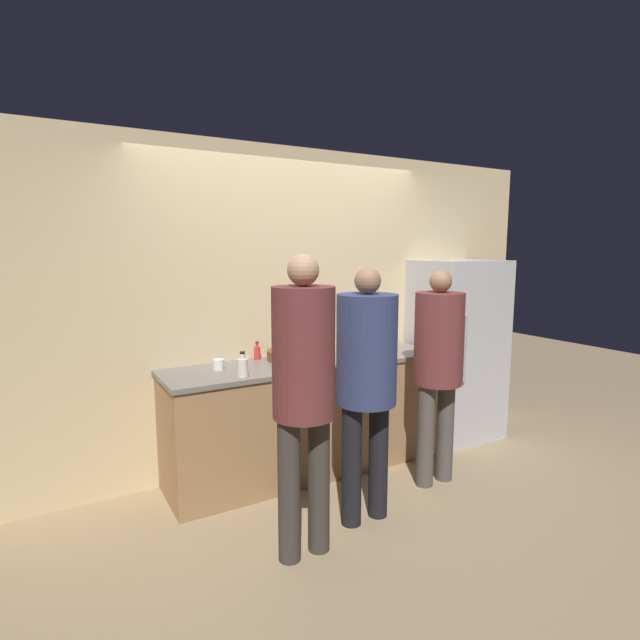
{
  "coord_description": "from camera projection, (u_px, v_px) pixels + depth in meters",
  "views": [
    {
      "loc": [
        -1.84,
        -3.04,
        1.8
      ],
      "look_at": [
        0.0,
        0.14,
        1.26
      ],
      "focal_mm": 28.0,
      "sensor_mm": 36.0,
      "label": 1
    }
  ],
  "objects": [
    {
      "name": "refrigerator",
      "position": [
        456.0,
        349.0,
        4.73
      ],
      "size": [
        0.77,
        0.66,
        1.68
      ],
      "color": "#B7B7BC",
      "rests_on": "ground_plane"
    },
    {
      "name": "cup_white",
      "position": [
        218.0,
        365.0,
        3.64
      ],
      "size": [
        0.08,
        0.08,
        0.08
      ],
      "color": "white",
      "rests_on": "counter"
    },
    {
      "name": "counter",
      "position": [
        307.0,
        415.0,
        4.02
      ],
      "size": [
        2.27,
        0.65,
        0.91
      ],
      "color": "#9E754C",
      "rests_on": "ground_plane"
    },
    {
      "name": "cup_yellow",
      "position": [
        335.0,
        347.0,
        4.23
      ],
      "size": [
        0.07,
        0.07,
        0.09
      ],
      "color": "gold",
      "rests_on": "counter"
    },
    {
      "name": "person_right",
      "position": [
        438.0,
        358.0,
        3.72
      ],
      "size": [
        0.36,
        0.36,
        1.64
      ],
      "color": "#4C4742",
      "rests_on": "ground_plane"
    },
    {
      "name": "utensil_crock",
      "position": [
        346.0,
        341.0,
        4.39
      ],
      "size": [
        0.12,
        0.12,
        0.26
      ],
      "color": "silver",
      "rests_on": "counter"
    },
    {
      "name": "bottle_clear",
      "position": [
        243.0,
        367.0,
        3.45
      ],
      "size": [
        0.08,
        0.08,
        0.18
      ],
      "color": "silver",
      "rests_on": "counter"
    },
    {
      "name": "bottle_red",
      "position": [
        257.0,
        352.0,
        3.98
      ],
      "size": [
        0.05,
        0.05,
        0.14
      ],
      "color": "red",
      "rests_on": "counter"
    },
    {
      "name": "bottle_green",
      "position": [
        348.0,
        350.0,
        3.97
      ],
      "size": [
        0.07,
        0.07,
        0.19
      ],
      "color": "#236033",
      "rests_on": "counter"
    },
    {
      "name": "fruit_bowl",
      "position": [
        289.0,
        355.0,
        3.97
      ],
      "size": [
        0.35,
        0.35,
        0.12
      ],
      "color": "brown",
      "rests_on": "counter"
    },
    {
      "name": "person_center",
      "position": [
        366.0,
        370.0,
        3.19
      ],
      "size": [
        0.39,
        0.39,
        1.68
      ],
      "color": "black",
      "rests_on": "ground_plane"
    },
    {
      "name": "wall_back",
      "position": [
        288.0,
        308.0,
        4.17
      ],
      "size": [
        5.2,
        0.06,
        2.6
      ],
      "color": "#D6BC8C",
      "rests_on": "ground_plane"
    },
    {
      "name": "ground_plane",
      "position": [
        330.0,
        487.0,
        3.78
      ],
      "size": [
        14.0,
        14.0,
        0.0
      ],
      "primitive_type": "plane",
      "color": "#9E8460"
    },
    {
      "name": "person_left",
      "position": [
        304.0,
        380.0,
        2.8
      ],
      "size": [
        0.35,
        0.35,
        1.76
      ],
      "color": "#38332D",
      "rests_on": "ground_plane"
    }
  ]
}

